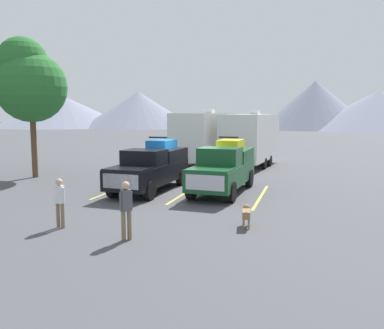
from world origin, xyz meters
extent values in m
plane|color=#47474C|center=(0.00, 0.00, 0.00)|extent=(240.00, 240.00, 0.00)
cube|color=black|center=(-1.78, -0.53, 0.86)|extent=(2.21, 5.72, 0.88)
cube|color=black|center=(-1.88, -2.56, 1.34)|extent=(1.93, 1.67, 0.08)
cube|color=black|center=(-1.81, -1.04, 1.67)|extent=(1.89, 1.55, 0.72)
cube|color=slate|center=(-1.84, -1.62, 1.70)|extent=(1.71, 0.29, 0.53)
cube|color=black|center=(-1.71, 0.99, 1.60)|extent=(2.02, 2.68, 0.60)
cube|color=silver|center=(-1.92, -3.32, 0.91)|extent=(1.64, 0.14, 0.62)
cylinder|color=black|center=(-0.99, -2.49, 0.42)|extent=(0.32, 0.85, 0.84)
cylinder|color=black|center=(-2.76, -2.40, 0.42)|extent=(0.32, 0.85, 0.84)
cylinder|color=black|center=(-0.80, 1.34, 0.42)|extent=(0.32, 0.85, 0.84)
cylinder|color=black|center=(-2.58, 1.42, 0.42)|extent=(0.32, 0.85, 0.84)
cube|color=blue|center=(-1.71, 0.99, 2.13)|extent=(1.14, 1.71, 0.45)
cylinder|color=black|center=(-1.30, 0.40, 2.13)|extent=(0.20, 0.45, 0.44)
cylinder|color=black|center=(-2.17, 0.44, 2.13)|extent=(0.20, 0.45, 0.44)
cylinder|color=black|center=(-1.25, 1.54, 2.13)|extent=(0.20, 0.45, 0.44)
cylinder|color=black|center=(-2.11, 1.58, 2.13)|extent=(0.20, 0.45, 0.44)
cube|color=black|center=(-1.73, 0.52, 2.51)|extent=(0.97, 0.13, 0.08)
cube|color=#144723|center=(1.67, 0.00, 0.89)|extent=(2.19, 5.70, 0.90)
cube|color=#144723|center=(1.57, -2.02, 1.38)|extent=(1.92, 1.66, 0.08)
cube|color=#144723|center=(1.65, -0.51, 1.75)|extent=(1.88, 1.55, 0.83)
cube|color=slate|center=(1.62, -1.09, 1.79)|extent=(1.70, 0.31, 0.61)
cube|color=#144723|center=(1.75, 1.51, 1.64)|extent=(2.01, 2.67, 0.60)
cube|color=silver|center=(1.54, -2.78, 0.93)|extent=(1.64, 0.14, 0.63)
cylinder|color=black|center=(2.46, -1.95, 0.44)|extent=(0.32, 0.89, 0.88)
cylinder|color=black|center=(0.69, -1.87, 0.44)|extent=(0.32, 0.89, 0.88)
cylinder|color=black|center=(2.65, 1.86, 0.44)|extent=(0.32, 0.89, 0.88)
cylinder|color=black|center=(0.88, 1.94, 0.44)|extent=(0.32, 0.89, 0.88)
cube|color=yellow|center=(1.75, 1.51, 2.16)|extent=(1.14, 1.70, 0.45)
cylinder|color=black|center=(2.15, 0.92, 2.16)|extent=(0.20, 0.45, 0.44)
cylinder|color=black|center=(1.29, 0.96, 2.16)|extent=(0.20, 0.45, 0.44)
cylinder|color=black|center=(2.21, 2.06, 2.16)|extent=(0.20, 0.45, 0.44)
cylinder|color=black|center=(1.34, 2.10, 2.16)|extent=(0.20, 0.45, 0.44)
cube|color=black|center=(1.72, 1.04, 2.54)|extent=(0.96, 0.13, 0.08)
cube|color=gold|center=(-3.50, -0.38, 0.00)|extent=(0.12, 5.50, 0.01)
cube|color=gold|center=(0.00, -0.38, 0.00)|extent=(0.12, 5.50, 0.01)
cube|color=gold|center=(3.50, -0.38, 0.00)|extent=(0.12, 5.50, 0.01)
cube|color=white|center=(-1.70, 9.55, 2.11)|extent=(3.32, 6.96, 3.17)
cube|color=#595960|center=(-2.97, 9.70, 2.27)|extent=(0.78, 6.39, 0.24)
cube|color=silver|center=(-1.58, 10.55, 3.85)|extent=(0.68, 0.77, 0.30)
cube|color=#333333|center=(-2.17, 5.62, 0.32)|extent=(0.26, 1.21, 0.12)
cylinder|color=black|center=(-0.63, 8.61, 0.38)|extent=(0.31, 0.78, 0.76)
cylinder|color=black|center=(-2.96, 8.89, 0.38)|extent=(0.31, 0.78, 0.76)
cylinder|color=black|center=(-0.44, 10.21, 0.38)|extent=(0.31, 0.78, 0.76)
cylinder|color=black|center=(-2.77, 10.49, 0.38)|extent=(0.31, 0.78, 0.76)
cube|color=white|center=(1.57, 9.65, 2.07)|extent=(3.32, 6.91, 3.09)
cube|color=brown|center=(0.29, 9.81, 2.23)|extent=(0.78, 6.35, 0.24)
cube|color=silver|center=(1.69, 10.64, 3.77)|extent=(0.68, 0.77, 0.30)
cube|color=#333333|center=(1.10, 5.75, 0.32)|extent=(0.26, 1.21, 0.12)
cylinder|color=black|center=(2.64, 8.72, 0.38)|extent=(0.31, 0.78, 0.76)
cylinder|color=black|center=(0.31, 9.00, 0.38)|extent=(0.31, 0.78, 0.76)
cylinder|color=black|center=(2.83, 10.31, 0.38)|extent=(0.31, 0.78, 0.76)
cylinder|color=black|center=(0.50, 10.59, 0.38)|extent=(0.31, 0.78, 0.76)
cylinder|color=#726047|center=(-2.24, -7.23, 0.41)|extent=(0.12, 0.12, 0.82)
cylinder|color=#726047|center=(-2.07, -7.23, 0.41)|extent=(0.12, 0.12, 0.82)
cube|color=silver|center=(-2.16, -7.23, 1.11)|extent=(0.25, 0.20, 0.58)
sphere|color=tan|center=(-2.16, -7.23, 1.51)|extent=(0.22, 0.22, 0.22)
cylinder|color=silver|center=(-2.29, -7.23, 1.08)|extent=(0.10, 0.10, 0.52)
cylinder|color=silver|center=(-2.03, -7.22, 1.08)|extent=(0.10, 0.10, 0.52)
cylinder|color=#726047|center=(0.40, -7.87, 0.44)|extent=(0.13, 0.13, 0.88)
cylinder|color=#726047|center=(0.53, -7.74, 0.44)|extent=(0.13, 0.13, 0.88)
cube|color=#4C4C51|center=(0.46, -7.80, 1.20)|extent=(0.33, 0.32, 0.63)
sphere|color=tan|center=(0.46, -7.80, 1.63)|extent=(0.24, 0.24, 0.24)
cylinder|color=#4C4C51|center=(0.36, -7.90, 1.17)|extent=(0.10, 0.10, 0.56)
cylinder|color=#4C4C51|center=(0.57, -7.71, 1.17)|extent=(0.10, 0.10, 0.56)
cube|color=olive|center=(3.63, -5.46, 0.45)|extent=(0.35, 0.74, 0.24)
sphere|color=olive|center=(3.57, -5.07, 0.55)|extent=(0.26, 0.26, 0.26)
cylinder|color=olive|center=(3.68, -5.84, 0.50)|extent=(0.06, 0.16, 0.20)
cylinder|color=olive|center=(3.51, -5.23, 0.17)|extent=(0.06, 0.06, 0.33)
cylinder|color=olive|center=(3.68, -5.20, 0.17)|extent=(0.06, 0.06, 0.33)
cylinder|color=olive|center=(3.58, -5.72, 0.17)|extent=(0.06, 0.06, 0.33)
cylinder|color=olive|center=(3.75, -5.69, 0.17)|extent=(0.06, 0.06, 0.33)
cylinder|color=brown|center=(-9.78, 1.53, 2.09)|extent=(0.33, 0.33, 4.18)
sphere|color=#286B2D|center=(-9.78, 1.53, 5.17)|extent=(3.98, 3.98, 3.98)
sphere|color=#286B2D|center=(-10.15, 1.38, 6.56)|extent=(2.79, 2.79, 2.79)
cone|color=gray|center=(-57.62, 76.17, 4.08)|extent=(35.15, 35.15, 8.16)
cone|color=gray|center=(-36.99, 78.17, 4.54)|extent=(29.24, 29.24, 9.09)
cone|color=gray|center=(6.13, 80.72, 5.54)|extent=(26.85, 26.85, 11.09)
cone|color=gray|center=(19.25, 77.44, 4.26)|extent=(32.19, 32.19, 8.53)
camera|label=1|loc=(5.57, -18.40, 3.72)|focal=38.11mm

